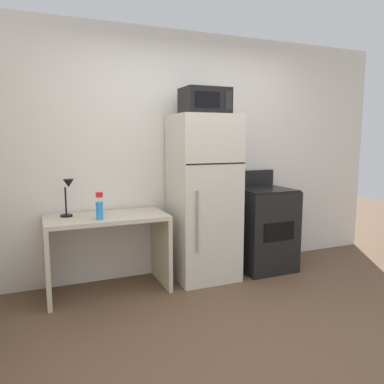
{
  "coord_description": "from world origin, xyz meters",
  "views": [
    {
      "loc": [
        -1.59,
        -2.2,
        1.48
      ],
      "look_at": [
        -0.2,
        1.1,
        0.96
      ],
      "focal_mm": 35.24,
      "sensor_mm": 36.0,
      "label": 1
    }
  ],
  "objects": [
    {
      "name": "desk_lamp",
      "position": [
        -1.31,
        1.43,
        0.99
      ],
      "size": [
        0.14,
        0.12,
        0.35
      ],
      "color": "black",
      "rests_on": "desk"
    },
    {
      "name": "microwave",
      "position": [
        0.03,
        1.32,
        1.84
      ],
      "size": [
        0.46,
        0.35,
        0.26
      ],
      "color": "black",
      "rests_on": "refrigerator"
    },
    {
      "name": "refrigerator",
      "position": [
        0.03,
        1.34,
        0.86
      ],
      "size": [
        0.64,
        0.61,
        1.71
      ],
      "color": "beige",
      "rests_on": "ground"
    },
    {
      "name": "desk",
      "position": [
        -0.98,
        1.35,
        0.52
      ],
      "size": [
        1.13,
        0.57,
        0.75
      ],
      "color": "beige",
      "rests_on": "ground"
    },
    {
      "name": "oven_range",
      "position": [
        0.77,
        1.33,
        0.47
      ],
      "size": [
        0.6,
        0.61,
        1.1
      ],
      "color": "black",
      "rests_on": "ground"
    },
    {
      "name": "ground_plane",
      "position": [
        0.0,
        0.0,
        0.0
      ],
      "size": [
        12.0,
        12.0,
        0.0
      ],
      "primitive_type": "plane",
      "color": "brown"
    },
    {
      "name": "wall_back_white",
      "position": [
        0.0,
        1.7,
        1.3
      ],
      "size": [
        5.0,
        0.1,
        2.6
      ],
      "primitive_type": "cube",
      "color": "silver",
      "rests_on": "ground"
    },
    {
      "name": "spray_bottle",
      "position": [
        -1.07,
        1.19,
        0.85
      ],
      "size": [
        0.06,
        0.06,
        0.25
      ],
      "color": "#2D8CEA",
      "rests_on": "desk"
    }
  ]
}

